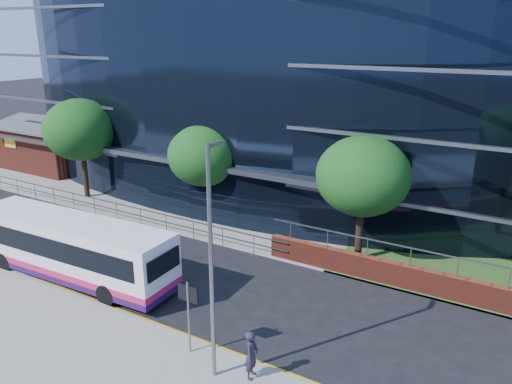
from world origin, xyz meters
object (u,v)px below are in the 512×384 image
Objects in this scene: tree_far_a at (80,130)px; city_bus at (73,248)px; street_sign at (188,303)px; tree_far_c at (363,176)px; tree_far_b at (204,156)px; brick_pavilion at (54,145)px; streetlight_east at (211,259)px; pedestrian at (252,355)px.

tree_far_a reaches higher than city_bus.
city_bus reaches higher than street_sign.
tree_far_c is 14.20m from city_bus.
tree_far_b is 9.61m from city_bus.
city_bus is at bearing 167.23° from street_sign.
tree_far_a is (9.00, -4.50, 2.92)m from brick_pavilion.
street_sign is at bearing 158.64° from streetlight_east.
brick_pavilion is 0.78× the size of city_bus.
street_sign is (26.50, -15.09, 0.21)m from brick_pavilion.
pedestrian is at bearing -12.45° from city_bus.
tree_far_c is 11.22m from streetlight_east.
streetlight_east reaches higher than tree_far_b.
brick_pavilion is 1.32× the size of tree_far_c.
streetlight_east is 0.73× the size of city_bus.
tree_far_a is at bearing -177.14° from tree_far_b.
city_bus is (-0.82, -9.20, -2.64)m from tree_far_b.
brick_pavilion is at bearing 141.62° from city_bus.
brick_pavilion reaches higher than pedestrian.
tree_far_b is (19.00, -4.00, 2.27)m from brick_pavilion.
tree_far_c is (10.00, -0.50, 0.33)m from tree_far_b.
tree_far_b reaches higher than pedestrian.
tree_far_b is at bearing 127.63° from streetlight_east.
streetlight_east reaches higher than pedestrian.
tree_far_c is at bearing -11.64° from pedestrian.
tree_far_b reaches higher than street_sign.
brick_pavilion is 10.48m from tree_far_a.
tree_far_a is 0.63× the size of city_bus.
tree_far_b is 10.02m from tree_far_c.
tree_far_a is 13.07m from city_bus.
streetlight_east is (28.00, -15.67, 2.50)m from brick_pavilion.
tree_far_a is at bearing -26.55° from brick_pavilion.
city_bus is at bearing -43.47° from tree_far_a.
street_sign is 0.35× the size of streetlight_east.
tree_far_b is at bearing -11.88° from brick_pavilion.
tree_far_c reaches higher than tree_far_b.
tree_far_b is at bearing 2.86° from tree_far_a.
brick_pavilion is at bearing 171.18° from tree_far_c.
tree_far_b is 0.76× the size of streetlight_east.
street_sign is at bearing -103.29° from tree_far_c.
tree_far_c is at bearing 0.00° from tree_far_a.
streetlight_east reaches higher than tree_far_a.
pedestrian is (10.14, -11.14, -3.19)m from tree_far_b.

